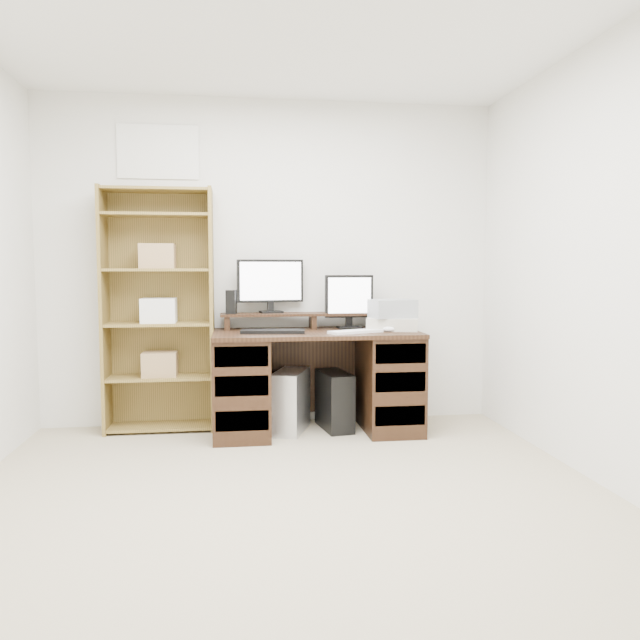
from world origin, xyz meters
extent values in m
cube|color=#BCAE8E|center=(0.00, 0.00, -0.01)|extent=(3.50, 4.00, 0.02)
cube|color=white|center=(0.00, 2.01, 1.25)|extent=(3.50, 0.02, 2.50)
cube|color=white|center=(0.00, -2.01, 1.25)|extent=(3.50, 0.02, 2.50)
cube|color=white|center=(-0.83, 1.99, 2.08)|extent=(0.60, 0.01, 0.40)
cube|color=black|center=(0.31, 1.63, 0.73)|extent=(1.50, 0.70, 0.03)
cube|color=black|center=(-0.24, 1.63, 0.36)|extent=(0.40, 0.66, 0.72)
cube|color=black|center=(0.86, 1.63, 0.36)|extent=(0.40, 0.66, 0.72)
cube|color=black|center=(0.31, 1.96, 0.40)|extent=(1.48, 0.02, 0.65)
cube|color=black|center=(-0.24, 1.30, 0.18)|extent=(0.36, 0.01, 0.14)
cube|color=black|center=(-0.24, 1.30, 0.42)|extent=(0.36, 0.01, 0.14)
cube|color=black|center=(-0.24, 1.30, 0.62)|extent=(0.36, 0.01, 0.14)
cube|color=black|center=(0.86, 1.30, 0.18)|extent=(0.36, 0.01, 0.14)
cube|color=black|center=(0.86, 1.30, 0.42)|extent=(0.36, 0.01, 0.14)
cube|color=black|center=(0.86, 1.30, 0.62)|extent=(0.36, 0.01, 0.14)
cube|color=black|center=(-0.34, 1.85, 0.80)|extent=(0.04, 0.20, 0.10)
cube|color=black|center=(0.31, 1.85, 0.80)|extent=(0.04, 0.20, 0.10)
cube|color=black|center=(0.96, 1.85, 0.80)|extent=(0.04, 0.20, 0.10)
cube|color=black|center=(0.31, 1.85, 0.86)|extent=(1.40, 0.22, 0.02)
cube|color=black|center=(0.00, 1.88, 0.88)|extent=(0.19, 0.16, 0.01)
cube|color=black|center=(-0.01, 1.90, 0.93)|extent=(0.05, 0.04, 0.09)
cube|color=black|center=(-0.01, 1.90, 1.11)|extent=(0.51, 0.12, 0.33)
cube|color=white|center=(0.00, 1.88, 1.11)|extent=(0.47, 0.09, 0.29)
cube|color=black|center=(0.59, 1.79, 0.76)|extent=(0.19, 0.15, 0.02)
cube|color=black|center=(0.59, 1.81, 0.81)|extent=(0.05, 0.03, 0.10)
cube|color=black|center=(0.59, 1.81, 1.00)|extent=(0.38, 0.06, 0.32)
cube|color=white|center=(0.59, 1.79, 1.00)|extent=(0.33, 0.03, 0.29)
cube|color=black|center=(-0.30, 1.81, 0.96)|extent=(0.09, 0.09, 0.18)
cube|color=black|center=(-0.01, 1.54, 0.76)|extent=(0.47, 0.20, 0.03)
cube|color=white|center=(0.58, 1.48, 0.76)|extent=(0.42, 0.28, 0.02)
ellipsoid|color=white|center=(0.83, 1.53, 0.77)|extent=(0.10, 0.08, 0.04)
cube|color=beige|center=(0.89, 1.65, 0.80)|extent=(0.44, 0.37, 0.09)
cube|color=gray|center=(0.89, 1.65, 0.91)|extent=(0.35, 0.27, 0.14)
cube|color=silver|center=(0.13, 1.68, 0.23)|extent=(0.34, 0.49, 0.45)
cube|color=black|center=(0.46, 1.70, 0.22)|extent=(0.25, 0.45, 0.43)
cube|color=#19FF33|center=(0.49, 1.49, 0.31)|extent=(0.01, 0.01, 0.01)
cube|color=olive|center=(-1.22, 1.83, 0.90)|extent=(0.02, 0.30, 1.80)
cube|color=olive|center=(-0.45, 1.83, 0.90)|extent=(0.03, 0.30, 1.80)
cube|color=olive|center=(-0.83, 1.97, 0.90)|extent=(0.80, 0.01, 1.80)
cube|color=olive|center=(-0.83, 1.83, 0.03)|extent=(0.75, 0.28, 0.02)
cube|color=olive|center=(-0.83, 1.83, 0.40)|extent=(0.75, 0.28, 0.02)
cube|color=olive|center=(-0.83, 1.83, 0.80)|extent=(0.75, 0.28, 0.02)
cube|color=olive|center=(-0.83, 1.83, 1.20)|extent=(0.75, 0.28, 0.02)
cube|color=olive|center=(-0.83, 1.83, 1.60)|extent=(0.75, 0.28, 0.02)
cube|color=olive|center=(-0.83, 1.83, 1.78)|extent=(0.75, 0.28, 0.02)
cube|color=#A07F54|center=(-0.83, 1.83, 0.50)|extent=(0.25, 0.20, 0.18)
cube|color=white|center=(-0.83, 1.83, 0.90)|extent=(0.25, 0.20, 0.18)
cube|color=#A07F54|center=(-0.83, 1.83, 1.30)|extent=(0.25, 0.20, 0.18)
camera|label=1|loc=(-0.27, -2.88, 1.22)|focal=35.00mm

